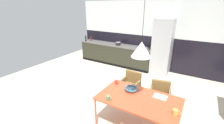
% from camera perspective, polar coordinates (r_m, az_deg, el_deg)
% --- Properties ---
extents(ground_plane, '(9.20, 9.20, 0.00)m').
position_cam_1_polar(ground_plane, '(4.15, 3.23, -16.52)').
color(ground_plane, beige).
extents(back_wall_splashback_dark, '(7.08, 0.12, 1.35)m').
position_cam_1_polar(back_wall_splashback_dark, '(6.44, 16.19, 3.27)').
color(back_wall_splashback_dark, black).
rests_on(back_wall_splashback_dark, ground).
extents(back_wall_panel_upper, '(7.08, 0.12, 1.35)m').
position_cam_1_polar(back_wall_panel_upper, '(6.19, 17.47, 15.30)').
color(back_wall_panel_upper, silver).
rests_on(back_wall_panel_upper, back_wall_splashback_dark).
extents(kitchen_counter, '(3.37, 0.63, 0.90)m').
position_cam_1_polar(kitchen_counter, '(6.81, 1.12, 3.02)').
color(kitchen_counter, '#2D2D20').
rests_on(kitchen_counter, ground).
extents(refrigerator_column, '(0.67, 0.60, 2.09)m').
position_cam_1_polar(refrigerator_column, '(5.94, 18.40, 5.30)').
color(refrigerator_column, '#ADAFB2').
rests_on(refrigerator_column, ground).
extents(dining_table, '(1.62, 0.95, 0.76)m').
position_cam_1_polar(dining_table, '(3.19, 10.01, -13.98)').
color(dining_table, '#E24C2C').
rests_on(dining_table, ground).
extents(armchair_corner_seat, '(0.51, 0.49, 0.79)m').
position_cam_1_polar(armchair_corner_seat, '(4.25, 7.26, -7.56)').
color(armchair_corner_seat, brown).
rests_on(armchair_corner_seat, ground).
extents(armchair_far_side, '(0.56, 0.56, 0.75)m').
position_cam_1_polar(armchair_far_side, '(3.98, 17.71, -10.78)').
color(armchair_far_side, brown).
rests_on(armchair_far_side, ground).
extents(fruit_bowl, '(0.30, 0.30, 0.08)m').
position_cam_1_polar(fruit_bowl, '(3.36, 7.29, -9.94)').
color(fruit_bowl, '#33607F').
rests_on(fruit_bowl, dining_table).
extents(open_book, '(0.26, 0.20, 0.02)m').
position_cam_1_polar(open_book, '(3.30, 17.78, -12.40)').
color(open_book, white).
rests_on(open_book, dining_table).
extents(mug_wide_latte, '(0.12, 0.07, 0.10)m').
position_cam_1_polar(mug_wide_latte, '(3.59, 1.72, -7.60)').
color(mug_wide_latte, '#B23D33').
rests_on(mug_wide_latte, dining_table).
extents(mug_white_ceramic, '(0.13, 0.08, 0.09)m').
position_cam_1_polar(mug_white_ceramic, '(3.04, -1.43, -13.44)').
color(mug_white_ceramic, '#5B8456').
rests_on(mug_white_ceramic, dining_table).
extents(mug_glass_clear, '(0.13, 0.08, 0.11)m').
position_cam_1_polar(mug_glass_clear, '(2.89, 22.86, -17.16)').
color(mug_glass_clear, gold).
rests_on(mug_glass_clear, dining_table).
extents(cooking_pot, '(0.22, 0.22, 0.16)m').
position_cam_1_polar(cooking_pot, '(6.53, 2.34, 6.95)').
color(cooking_pot, black).
rests_on(cooking_pot, kitchen_counter).
extents(bottle_oil_tall, '(0.06, 0.06, 0.25)m').
position_cam_1_polar(bottle_oil_tall, '(7.42, -7.91, 8.74)').
color(bottle_oil_tall, maroon).
rests_on(bottle_oil_tall, kitchen_counter).
extents(bottle_vinegar_dark, '(0.07, 0.07, 0.28)m').
position_cam_1_polar(bottle_vinegar_dark, '(7.40, -9.88, 8.72)').
color(bottle_vinegar_dark, black).
rests_on(bottle_vinegar_dark, kitchen_counter).
extents(pendant_lamp_over_table_near, '(0.36, 0.36, 1.01)m').
position_cam_1_polar(pendant_lamp_over_table_near, '(2.69, 11.07, 4.74)').
color(pendant_lamp_over_table_near, black).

